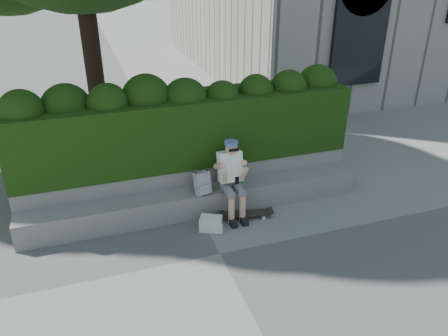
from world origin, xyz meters
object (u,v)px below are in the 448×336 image
object	(u,v)px
skateboard	(246,214)
backpack_ground	(211,224)
backpack_plaid	(202,183)
person	(231,175)

from	to	relation	value
skateboard	backpack_ground	world-z (taller)	backpack_ground
skateboard	backpack_plaid	world-z (taller)	backpack_plaid
person	backpack_ground	distance (m)	0.89
person	backpack_plaid	world-z (taller)	person
person	backpack_ground	bearing A→B (deg)	-141.92
backpack_plaid	skateboard	bearing A→B (deg)	-38.15
backpack_plaid	backpack_ground	distance (m)	0.71
skateboard	backpack_plaid	xyz separation A→B (m)	(-0.69, 0.31, 0.57)
skateboard	person	bearing A→B (deg)	141.64
person	backpack_ground	xyz separation A→B (m)	(-0.49, -0.38, -0.64)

